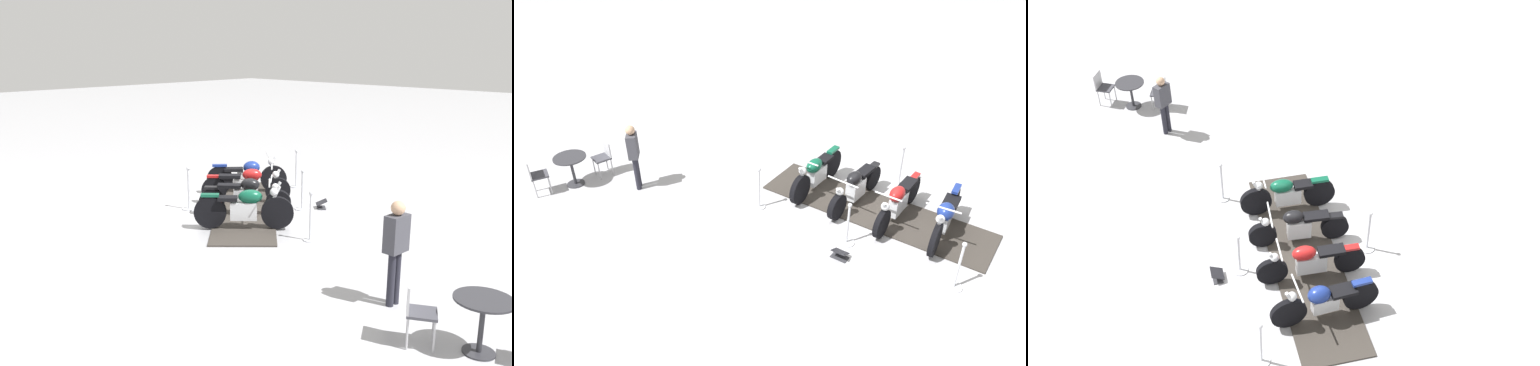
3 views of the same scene
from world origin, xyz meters
TOP-DOWN VIEW (x-y plane):
  - ground_plane at (0.00, 0.00)m, footprint 80.00×80.00m
  - display_platform at (0.00, 0.00)m, footprint 4.72×4.79m
  - motorcycle_forest at (-1.11, 1.09)m, footprint 1.67×1.58m
  - motorcycle_black at (-0.38, 0.36)m, footprint 1.75×1.52m
  - motorcycle_maroon at (0.34, -0.39)m, footprint 1.74×1.63m
  - motorcycle_navy at (1.07, -1.14)m, footprint 1.53×1.71m
  - stanchion_left_mid at (1.00, 0.97)m, footprint 0.34×0.34m
  - stanchion_right_rear at (0.58, -2.59)m, footprint 0.34×0.34m
  - stanchion_right_mid at (-1.00, -0.97)m, footprint 0.35×0.35m
  - stanchion_right_front at (-2.57, 0.64)m, footprint 0.28×0.28m
  - info_placard at (-1.27, -1.40)m, footprint 0.41×0.41m
  - cafe_table at (-6.91, 2.46)m, footprint 0.78×0.78m
  - cafe_chair_near_table at (-6.19, 2.86)m, footprint 0.54×0.54m
  - bystander_person at (-5.34, 2.02)m, footprint 0.25×0.41m

SIDE VIEW (x-z plane):
  - ground_plane at x=0.00m, z-range 0.00..0.00m
  - display_platform at x=0.00m, z-range 0.00..0.04m
  - info_placard at x=-1.27m, z-range -0.03..0.19m
  - stanchion_right_mid at x=-1.00m, z-range -0.20..0.81m
  - stanchion_left_mid at x=1.00m, z-range -0.21..0.87m
  - stanchion_right_rear at x=0.58m, z-range -0.20..0.88m
  - stanchion_right_front at x=-2.57m, z-range -0.15..0.92m
  - motorcycle_black at x=-0.38m, z-range 0.03..0.92m
  - motorcycle_maroon at x=0.34m, z-range 0.02..0.97m
  - motorcycle_forest at x=-1.11m, z-range -0.01..1.03m
  - motorcycle_navy at x=1.07m, z-range -0.01..1.04m
  - cafe_chair_near_table at x=-6.19m, z-range 0.08..0.97m
  - cafe_table at x=-6.91m, z-range 0.20..0.97m
  - bystander_person at x=-5.34m, z-range 0.17..1.85m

